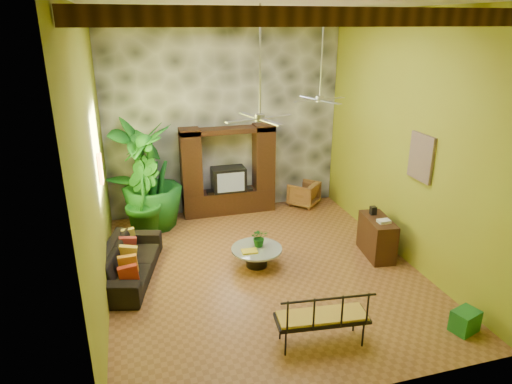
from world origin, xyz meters
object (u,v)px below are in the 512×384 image
object	(u,v)px
tall_plant_c	(151,177)
coffee_table	(257,254)
ceiling_fan_back	(320,89)
tall_plant_b	(142,199)
tall_plant_a	(138,170)
ceiling_fan_front	(260,106)
wicker_armchair	(304,194)
entertainment_center	(228,177)
side_console	(377,237)
sofa	(128,261)
green_bin	(465,321)
iron_bench	(324,316)

from	to	relation	value
tall_plant_c	coffee_table	size ratio (longest dim) A/B	2.43
ceiling_fan_back	tall_plant_b	size ratio (longest dim) A/B	1.00
tall_plant_a	ceiling_fan_front	bearing A→B (deg)	-60.16
wicker_armchair	tall_plant_b	distance (m)	4.42
entertainment_center	side_console	xyz separation A→B (m)	(2.51, -3.21, -0.54)
tall_plant_c	side_console	xyz separation A→B (m)	(4.47, -2.82, -0.84)
ceiling_fan_front	sofa	size ratio (longest dim) A/B	0.80
ceiling_fan_back	wicker_armchair	xyz separation A→B (m)	(0.48, 1.85, -3.07)
entertainment_center	tall_plant_a	world-z (taller)	tall_plant_a
tall_plant_c	tall_plant_b	bearing A→B (deg)	-118.44
tall_plant_a	green_bin	size ratio (longest dim) A/B	6.37
wicker_armchair	tall_plant_c	bearing A→B (deg)	-39.03
tall_plant_a	wicker_armchair	bearing A→B (deg)	-1.34
sofa	tall_plant_b	world-z (taller)	tall_plant_b
ceiling_fan_back	green_bin	bearing A→B (deg)	-76.29
ceiling_fan_front	wicker_armchair	world-z (taller)	ceiling_fan_front
ceiling_fan_back	tall_plant_a	distance (m)	4.77
side_console	green_bin	xyz separation A→B (m)	(0.06, -2.71, -0.24)
ceiling_fan_front	ceiling_fan_back	bearing A→B (deg)	41.63
tall_plant_b	side_console	xyz separation A→B (m)	(4.74, -2.33, -0.50)
green_bin	tall_plant_b	bearing A→B (deg)	133.60
coffee_table	green_bin	distance (m)	3.99
entertainment_center	tall_plant_c	world-z (taller)	tall_plant_c
ceiling_fan_back	coffee_table	bearing A→B (deg)	-149.07
tall_plant_a	side_console	world-z (taller)	tall_plant_a
tall_plant_b	side_console	world-z (taller)	tall_plant_b
iron_bench	green_bin	world-z (taller)	iron_bench
entertainment_center	tall_plant_c	bearing A→B (deg)	-168.85
entertainment_center	ceiling_fan_back	size ratio (longest dim) A/B	1.29
tall_plant_b	iron_bench	bearing A→B (deg)	-62.83
tall_plant_b	coffee_table	size ratio (longest dim) A/B	1.78
tall_plant_b	iron_bench	size ratio (longest dim) A/B	1.25
sofa	iron_bench	distance (m)	4.09
ceiling_fan_back	coffee_table	xyz separation A→B (m)	(-1.69, -1.01, -3.15)
side_console	ceiling_fan_front	bearing A→B (deg)	-165.82
sofa	wicker_armchair	distance (m)	5.37
sofa	tall_plant_b	xyz separation A→B (m)	(0.39, 1.81, 0.59)
sofa	iron_bench	size ratio (longest dim) A/B	1.57
entertainment_center	ceiling_fan_front	world-z (taller)	ceiling_fan_front
entertainment_center	ceiling_fan_back	xyz separation A→B (m)	(1.60, -1.94, 2.44)
tall_plant_c	iron_bench	bearing A→B (deg)	-67.51
tall_plant_c	side_console	bearing A→B (deg)	-32.26
tall_plant_b	side_console	size ratio (longest dim) A/B	1.75
ceiling_fan_back	wicker_armchair	bearing A→B (deg)	75.57
sofa	tall_plant_a	world-z (taller)	tall_plant_a
entertainment_center	side_console	size ratio (longest dim) A/B	2.26
tall_plant_b	tall_plant_c	size ratio (longest dim) A/B	0.73
wicker_armchair	green_bin	xyz separation A→B (m)	(0.50, -5.83, -0.15)
ceiling_fan_front	entertainment_center	bearing A→B (deg)	86.76
tall_plant_a	side_console	bearing A→B (deg)	-34.17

